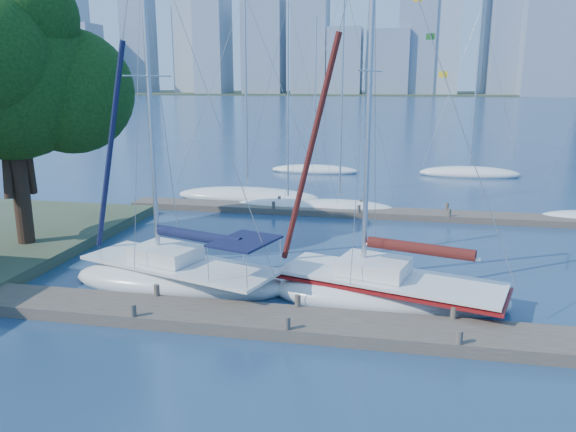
# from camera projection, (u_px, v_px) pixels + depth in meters

# --- Properties ---
(ground) EXTENTS (700.00, 700.00, 0.00)m
(ground) POSITION_uv_depth(u_px,v_px,m) (293.00, 329.00, 17.90)
(ground) COLOR navy
(ground) RESTS_ON ground
(near_dock) EXTENTS (26.00, 2.00, 0.40)m
(near_dock) POSITION_uv_depth(u_px,v_px,m) (293.00, 323.00, 17.85)
(near_dock) COLOR #463D33
(near_dock) RESTS_ON ground
(far_dock) EXTENTS (30.00, 1.80, 0.36)m
(far_dock) POSITION_uv_depth(u_px,v_px,m) (377.00, 213.00, 32.74)
(far_dock) COLOR #463D33
(far_dock) RESTS_ON ground
(far_shore) EXTENTS (800.00, 100.00, 1.50)m
(far_shore) POSITION_uv_depth(u_px,v_px,m) (395.00, 94.00, 323.05)
(far_shore) COLOR #38472D
(far_shore) RESTS_ON ground
(tree) EXTENTS (9.65, 8.77, 12.26)m
(tree) POSITION_uv_depth(u_px,v_px,m) (8.00, 71.00, 23.86)
(tree) COLOR black
(tree) RESTS_ON ground
(sailboat_navy) EXTENTS (8.86, 5.21, 14.10)m
(sailboat_navy) POSITION_uv_depth(u_px,v_px,m) (178.00, 260.00, 21.24)
(sailboat_navy) COLOR silver
(sailboat_navy) RESTS_ON ground
(sailboat_maroon) EXTENTS (8.83, 4.97, 14.38)m
(sailboat_maroon) POSITION_uv_depth(u_px,v_px,m) (389.00, 272.00, 19.75)
(sailboat_maroon) COLOR silver
(sailboat_maroon) RESTS_ON ground
(bg_boat_0) EXTENTS (9.67, 2.76, 13.32)m
(bg_boat_0) POSITION_uv_depth(u_px,v_px,m) (248.00, 196.00, 37.08)
(bg_boat_0) COLOR silver
(bg_boat_0) RESTS_ON ground
(bg_boat_1) EXTENTS (7.02, 4.24, 12.40)m
(bg_boat_1) POSITION_uv_depth(u_px,v_px,m) (288.00, 206.00, 34.36)
(bg_boat_1) COLOR silver
(bg_boat_1) RESTS_ON ground
(bg_boat_2) EXTENTS (7.01, 3.83, 13.40)m
(bg_boat_2) POSITION_uv_depth(u_px,v_px,m) (339.00, 207.00, 33.93)
(bg_boat_2) COLOR silver
(bg_boat_2) RESTS_ON ground
(bg_boat_6) EXTENTS (7.55, 2.24, 13.04)m
(bg_boat_6) POSITION_uv_depth(u_px,v_px,m) (315.00, 170.00, 48.19)
(bg_boat_6) COLOR silver
(bg_boat_6) RESTS_ON ground
(bg_boat_7) EXTENTS (8.42, 4.74, 13.77)m
(bg_boat_7) POSITION_uv_depth(u_px,v_px,m) (470.00, 173.00, 46.30)
(bg_boat_7) COLOR silver
(bg_boat_7) RESTS_ON ground
(skyline) EXTENTS (503.12, 51.31, 122.58)m
(skyline) POSITION_uv_depth(u_px,v_px,m) (447.00, 21.00, 281.64)
(skyline) COLOR gray
(skyline) RESTS_ON ground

